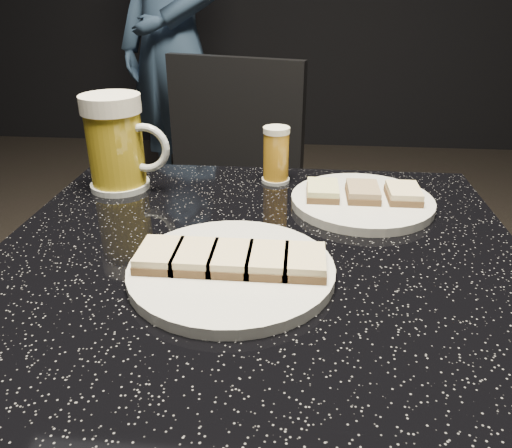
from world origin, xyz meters
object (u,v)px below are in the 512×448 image
at_px(plate_large, 231,270).
at_px(chair, 219,198).
at_px(plate_small, 362,201).
at_px(beer_tumbler, 276,155).
at_px(patron, 173,46).
at_px(beer_mug, 117,143).
at_px(table, 256,400).

relative_size(plate_large, chair, 0.28).
relative_size(plate_small, beer_tumbler, 2.27).
height_order(patron, beer_tumbler, patron).
xyz_separation_m(patron, beer_mug, (0.28, -1.52, 0.02)).
xyz_separation_m(plate_large, patron, (-0.51, 1.79, 0.05)).
height_order(patron, beer_mug, patron).
distance_m(table, beer_tumbler, 0.40).
bearing_deg(beer_mug, chair, 82.70).
bearing_deg(beer_tumbler, plate_small, -33.29).
distance_m(plate_large, beer_mug, 0.36).
relative_size(beer_tumbler, chair, 0.11).
height_order(patron, chair, patron).
xyz_separation_m(plate_small, table, (-0.15, -0.18, -0.25)).
distance_m(patron, table, 1.85).
height_order(plate_large, beer_mug, beer_mug).
height_order(plate_large, plate_small, same).
xyz_separation_m(table, beer_mug, (-0.25, 0.22, 0.32)).
bearing_deg(patron, table, -42.23).
distance_m(plate_small, beer_mug, 0.41).
height_order(plate_large, patron, patron).
bearing_deg(table, beer_tumbler, 88.12).
xyz_separation_m(beer_mug, chair, (0.07, 0.55, -0.33)).
bearing_deg(plate_large, beer_tumbler, 83.74).
bearing_deg(table, plate_large, -122.16).
distance_m(patron, beer_mug, 1.55).
xyz_separation_m(plate_small, patron, (-0.69, 1.56, 0.05)).
bearing_deg(patron, beer_mug, -48.72).
relative_size(plate_small, beer_mug, 1.41).
bearing_deg(plate_small, table, -129.25).
bearing_deg(plate_large, patron, 105.88).
distance_m(beer_tumbler, chair, 0.61).
bearing_deg(plate_large, table, 57.84).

